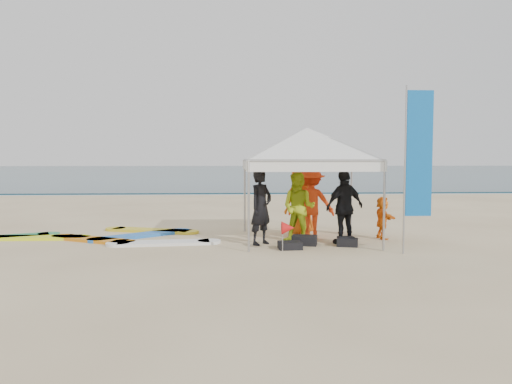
{
  "coord_description": "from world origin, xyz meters",
  "views": [
    {
      "loc": [
        -0.88,
        -8.9,
        2.01
      ],
      "look_at": [
        -0.28,
        2.6,
        1.2
      ],
      "focal_mm": 35.0,
      "sensor_mm": 36.0,
      "label": 1
    }
  ],
  "objects_px": {
    "person_orange_b": "(301,200)",
    "person_yellow": "(299,208)",
    "surfboard_spread": "(99,237)",
    "person_seated": "(382,218)",
    "feather_flag": "(418,156)",
    "person_black_b": "(345,207)",
    "marker_pennant": "(288,228)",
    "person_orange_a": "(311,203)",
    "canopy_tent": "(307,128)",
    "person_black_a": "(261,207)"
  },
  "relations": [
    {
      "from": "person_black_b",
      "to": "person_seated",
      "type": "distance_m",
      "value": 1.33
    },
    {
      "from": "person_yellow",
      "to": "surfboard_spread",
      "type": "relative_size",
      "value": 0.27
    },
    {
      "from": "person_black_a",
      "to": "marker_pennant",
      "type": "relative_size",
      "value": 2.71
    },
    {
      "from": "person_seated",
      "to": "feather_flag",
      "type": "distance_m",
      "value": 2.44
    },
    {
      "from": "person_orange_a",
      "to": "feather_flag",
      "type": "bearing_deg",
      "value": 141.43
    },
    {
      "from": "person_black_b",
      "to": "feather_flag",
      "type": "distance_m",
      "value": 2.1
    },
    {
      "from": "person_black_a",
      "to": "surfboard_spread",
      "type": "xyz_separation_m",
      "value": [
        -3.95,
        1.07,
        -0.83
      ]
    },
    {
      "from": "person_black_b",
      "to": "canopy_tent",
      "type": "distance_m",
      "value": 2.09
    },
    {
      "from": "marker_pennant",
      "to": "person_seated",
      "type": "bearing_deg",
      "value": 30.38
    },
    {
      "from": "person_black_a",
      "to": "feather_flag",
      "type": "xyz_separation_m",
      "value": [
        3.14,
        -1.27,
        1.17
      ]
    },
    {
      "from": "person_black_a",
      "to": "person_seated",
      "type": "relative_size",
      "value": 1.66
    },
    {
      "from": "person_yellow",
      "to": "feather_flag",
      "type": "distance_m",
      "value": 2.95
    },
    {
      "from": "person_black_b",
      "to": "marker_pennant",
      "type": "distance_m",
      "value": 1.65
    },
    {
      "from": "canopy_tent",
      "to": "marker_pennant",
      "type": "bearing_deg",
      "value": -113.44
    },
    {
      "from": "person_orange_b",
      "to": "surfboard_spread",
      "type": "relative_size",
      "value": 0.29
    },
    {
      "from": "person_seated",
      "to": "surfboard_spread",
      "type": "xyz_separation_m",
      "value": [
        -6.97,
        0.44,
        -0.49
      ]
    },
    {
      "from": "person_seated",
      "to": "person_black_a",
      "type": "bearing_deg",
      "value": 98.14
    },
    {
      "from": "person_yellow",
      "to": "marker_pennant",
      "type": "height_order",
      "value": "person_yellow"
    },
    {
      "from": "surfboard_spread",
      "to": "person_seated",
      "type": "bearing_deg",
      "value": -3.6
    },
    {
      "from": "person_yellow",
      "to": "person_black_b",
      "type": "xyz_separation_m",
      "value": [
        1.03,
        -0.25,
        0.03
      ]
    },
    {
      "from": "canopy_tent",
      "to": "surfboard_spread",
      "type": "relative_size",
      "value": 0.67
    },
    {
      "from": "marker_pennant",
      "to": "surfboard_spread",
      "type": "distance_m",
      "value": 4.89
    },
    {
      "from": "person_orange_a",
      "to": "feather_flag",
      "type": "relative_size",
      "value": 0.51
    },
    {
      "from": "feather_flag",
      "to": "surfboard_spread",
      "type": "distance_m",
      "value": 7.73
    },
    {
      "from": "person_yellow",
      "to": "person_seated",
      "type": "relative_size",
      "value": 1.59
    },
    {
      "from": "surfboard_spread",
      "to": "person_orange_b",
      "type": "bearing_deg",
      "value": 3.25
    },
    {
      "from": "person_orange_b",
      "to": "surfboard_spread",
      "type": "distance_m",
      "value": 5.14
    },
    {
      "from": "person_yellow",
      "to": "person_black_a",
      "type": "bearing_deg",
      "value": -141.59
    },
    {
      "from": "marker_pennant",
      "to": "surfboard_spread",
      "type": "height_order",
      "value": "marker_pennant"
    },
    {
      "from": "person_seated",
      "to": "feather_flag",
      "type": "bearing_deg",
      "value": 179.81
    },
    {
      "from": "person_yellow",
      "to": "person_black_b",
      "type": "distance_m",
      "value": 1.06
    },
    {
      "from": "person_black_a",
      "to": "feather_flag",
      "type": "height_order",
      "value": "feather_flag"
    },
    {
      "from": "person_orange_b",
      "to": "surfboard_spread",
      "type": "height_order",
      "value": "person_orange_b"
    },
    {
      "from": "person_black_b",
      "to": "person_orange_b",
      "type": "height_order",
      "value": "person_orange_b"
    },
    {
      "from": "feather_flag",
      "to": "surfboard_spread",
      "type": "xyz_separation_m",
      "value": [
        -7.09,
        2.34,
        -2.0
      ]
    },
    {
      "from": "person_orange_b",
      "to": "feather_flag",
      "type": "xyz_separation_m",
      "value": [
        2.03,
        -2.63,
        1.14
      ]
    },
    {
      "from": "person_orange_a",
      "to": "person_black_b",
      "type": "bearing_deg",
      "value": 135.63
    },
    {
      "from": "person_yellow",
      "to": "person_black_b",
      "type": "bearing_deg",
      "value": 11.75
    },
    {
      "from": "person_black_b",
      "to": "person_seated",
      "type": "xyz_separation_m",
      "value": [
        1.1,
        0.67,
        -0.34
      ]
    },
    {
      "from": "person_yellow",
      "to": "canopy_tent",
      "type": "distance_m",
      "value": 1.92
    },
    {
      "from": "person_orange_a",
      "to": "marker_pennant",
      "type": "bearing_deg",
      "value": 75.99
    },
    {
      "from": "person_orange_a",
      "to": "person_orange_b",
      "type": "height_order",
      "value": "person_orange_b"
    },
    {
      "from": "person_orange_a",
      "to": "surfboard_spread",
      "type": "height_order",
      "value": "person_orange_a"
    },
    {
      "from": "person_black_a",
      "to": "surfboard_spread",
      "type": "distance_m",
      "value": 4.17
    },
    {
      "from": "person_orange_b",
      "to": "person_yellow",
      "type": "bearing_deg",
      "value": 49.3
    },
    {
      "from": "canopy_tent",
      "to": "marker_pennant",
      "type": "xyz_separation_m",
      "value": [
        -0.61,
        -1.4,
        -2.2
      ]
    },
    {
      "from": "person_yellow",
      "to": "feather_flag",
      "type": "relative_size",
      "value": 0.48
    },
    {
      "from": "feather_flag",
      "to": "surfboard_spread",
      "type": "bearing_deg",
      "value": 161.7
    },
    {
      "from": "person_black_a",
      "to": "person_orange_a",
      "type": "xyz_separation_m",
      "value": [
        1.3,
        0.86,
        0.01
      ]
    },
    {
      "from": "person_black_b",
      "to": "person_black_a",
      "type": "bearing_deg",
      "value": -26.28
    }
  ]
}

